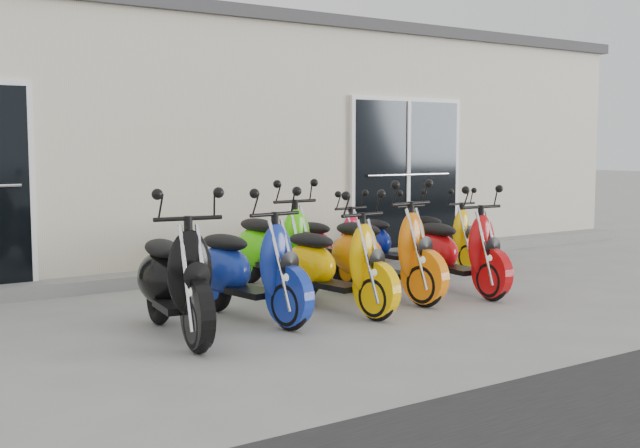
% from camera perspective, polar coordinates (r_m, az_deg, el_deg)
% --- Properties ---
extents(ground, '(80.00, 80.00, 0.00)m').
position_cam_1_polar(ground, '(8.53, 2.29, -5.35)').
color(ground, gray).
rests_on(ground, ground).
extents(building, '(14.00, 6.00, 3.20)m').
position_cam_1_polar(building, '(12.92, -11.67, 5.41)').
color(building, beige).
rests_on(building, ground).
extents(roof_cap, '(14.20, 6.20, 0.16)m').
position_cam_1_polar(roof_cap, '(13.03, -11.82, 12.82)').
color(roof_cap, '#3F3F42').
rests_on(roof_cap, building).
extents(front_step, '(14.00, 0.40, 0.15)m').
position_cam_1_polar(front_step, '(10.18, -4.53, -3.14)').
color(front_step, gray).
rests_on(front_step, ground).
extents(door_right, '(2.02, 0.08, 2.22)m').
position_cam_1_polar(door_right, '(11.70, 6.18, 3.82)').
color(door_right, black).
rests_on(door_right, front_step).
extents(scooter_front_black, '(0.87, 1.82, 1.29)m').
position_cam_1_polar(scooter_front_black, '(6.84, -10.30, -2.66)').
color(scooter_front_black, black).
rests_on(scooter_front_black, ground).
extents(scooter_front_blue, '(0.86, 1.77, 1.26)m').
position_cam_1_polar(scooter_front_blue, '(7.43, -5.11, -2.08)').
color(scooter_front_blue, '#152C97').
rests_on(scooter_front_blue, ground).
extents(scooter_front_orange_a, '(0.80, 1.70, 1.21)m').
position_cam_1_polar(scooter_front_orange_a, '(7.78, 1.09, -1.89)').
color(scooter_front_orange_a, '#FFB800').
rests_on(scooter_front_orange_a, ground).
extents(scooter_front_orange_b, '(0.82, 1.80, 1.28)m').
position_cam_1_polar(scooter_front_orange_b, '(8.45, 4.47, -1.06)').
color(scooter_front_orange_b, orange).
rests_on(scooter_front_orange_b, ground).
extents(scooter_front_red, '(0.70, 1.67, 1.21)m').
position_cam_1_polar(scooter_front_red, '(8.91, 9.74, -1.02)').
color(scooter_front_red, '#B40B0E').
rests_on(scooter_front_red, ground).
extents(scooter_back_green, '(0.69, 1.73, 1.26)m').
position_cam_1_polar(scooter_back_green, '(9.00, -3.20, -0.70)').
color(scooter_back_green, '#47EA09').
rests_on(scooter_back_green, ground).
extents(scooter_back_red, '(0.70, 1.55, 1.11)m').
position_cam_1_polar(scooter_back_red, '(9.56, 0.81, -0.79)').
color(scooter_back_red, red).
rests_on(scooter_back_red, ground).
extents(scooter_back_blue, '(0.67, 1.52, 1.09)m').
position_cam_1_polar(scooter_back_blue, '(10.14, 5.09, -0.50)').
color(scooter_back_blue, navy).
rests_on(scooter_back_blue, ground).
extents(scooter_back_yellow, '(0.56, 1.47, 1.08)m').
position_cam_1_polar(scooter_back_yellow, '(10.73, 8.73, -0.23)').
color(scooter_back_yellow, '#FFBD03').
rests_on(scooter_back_yellow, ground).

